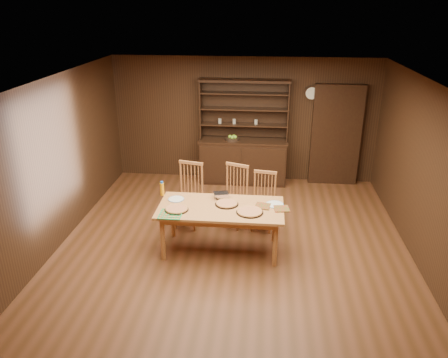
# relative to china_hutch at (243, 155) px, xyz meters

# --- Properties ---
(floor) EXTENTS (6.00, 6.00, 0.00)m
(floor) POSITION_rel_china_hutch_xyz_m (0.00, -2.75, -0.60)
(floor) COLOR brown
(floor) RESTS_ON ground
(room_shell) EXTENTS (6.00, 6.00, 6.00)m
(room_shell) POSITION_rel_china_hutch_xyz_m (0.00, -2.75, 0.98)
(room_shell) COLOR white
(room_shell) RESTS_ON floor
(china_hutch) EXTENTS (1.84, 0.52, 2.17)m
(china_hutch) POSITION_rel_china_hutch_xyz_m (0.00, 0.00, 0.00)
(china_hutch) COLOR black
(china_hutch) RESTS_ON floor
(doorway) EXTENTS (1.00, 0.18, 2.10)m
(doorway) POSITION_rel_china_hutch_xyz_m (1.90, 0.15, 0.45)
(doorway) COLOR black
(doorway) RESTS_ON floor
(wall_clock) EXTENTS (0.30, 0.05, 0.30)m
(wall_clock) POSITION_rel_china_hutch_xyz_m (1.35, 0.20, 1.30)
(wall_clock) COLOR black
(wall_clock) RESTS_ON room_shell
(dining_table) EXTENTS (1.89, 0.94, 0.75)m
(dining_table) POSITION_rel_china_hutch_xyz_m (-0.18, -2.83, 0.07)
(dining_table) COLOR #C18743
(dining_table) RESTS_ON floor
(chair_left) EXTENTS (0.54, 0.53, 1.11)m
(chair_left) POSITION_rel_china_hutch_xyz_m (-0.80, -1.99, -0.00)
(chair_left) COLOR #A26137
(chair_left) RESTS_ON floor
(chair_center) EXTENTS (0.56, 0.55, 1.07)m
(chair_center) POSITION_rel_china_hutch_xyz_m (-0.03, -1.91, -0.02)
(chair_center) COLOR #A26137
(chair_center) RESTS_ON floor
(chair_right) EXTENTS (0.46, 0.45, 1.00)m
(chair_right) POSITION_rel_china_hutch_xyz_m (0.46, -1.99, -0.07)
(chair_right) COLOR #A26137
(chair_right) RESTS_ON floor
(pizza_left) EXTENTS (0.35, 0.35, 0.04)m
(pizza_left) POSITION_rel_china_hutch_xyz_m (-0.82, -3.00, 0.17)
(pizza_left) COLOR black
(pizza_left) RESTS_ON dining_table
(pizza_right) EXTENTS (0.40, 0.40, 0.04)m
(pizza_right) POSITION_rel_china_hutch_xyz_m (0.27, -2.98, 0.17)
(pizza_right) COLOR black
(pizza_right) RESTS_ON dining_table
(pizza_center) EXTENTS (0.36, 0.36, 0.04)m
(pizza_center) POSITION_rel_china_hutch_xyz_m (-0.09, -2.74, 0.17)
(pizza_center) COLOR black
(pizza_center) RESTS_ON dining_table
(cooling_rack) EXTENTS (0.39, 0.39, 0.01)m
(cooling_rack) POSITION_rel_china_hutch_xyz_m (-0.87, -3.16, 0.16)
(cooling_rack) COLOR #0DAA58
(cooling_rack) RESTS_ON dining_table
(plate_left) EXTENTS (0.25, 0.25, 0.02)m
(plate_left) POSITION_rel_china_hutch_xyz_m (-0.90, -2.64, 0.16)
(plate_left) COLOR silver
(plate_left) RESTS_ON dining_table
(plate_right) EXTENTS (0.27, 0.27, 0.02)m
(plate_right) POSITION_rel_china_hutch_xyz_m (0.63, -2.68, 0.16)
(plate_right) COLOR silver
(plate_right) RESTS_ON dining_table
(foil_dish) EXTENTS (0.26, 0.22, 0.09)m
(foil_dish) POSITION_rel_china_hutch_xyz_m (-0.20, -2.52, 0.20)
(foil_dish) COLOR silver
(foil_dish) RESTS_ON dining_table
(juice_bottle) EXTENTS (0.06, 0.06, 0.24)m
(juice_bottle) POSITION_rel_china_hutch_xyz_m (-1.15, -2.50, 0.27)
(juice_bottle) COLOR orange
(juice_bottle) RESTS_ON dining_table
(pot_holder_a) EXTENTS (0.25, 0.25, 0.02)m
(pot_holder_a) POSITION_rel_china_hutch_xyz_m (0.73, -2.82, 0.16)
(pot_holder_a) COLOR #B3141A
(pot_holder_a) RESTS_ON dining_table
(pot_holder_b) EXTENTS (0.26, 0.26, 0.02)m
(pot_holder_b) POSITION_rel_china_hutch_xyz_m (0.45, -2.76, 0.16)
(pot_holder_b) COLOR #B3141A
(pot_holder_b) RESTS_ON dining_table
(fruit_bowl) EXTENTS (0.29, 0.29, 0.12)m
(fruit_bowl) POSITION_rel_china_hutch_xyz_m (-0.22, -0.07, 0.39)
(fruit_bowl) COLOR black
(fruit_bowl) RESTS_ON china_hutch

